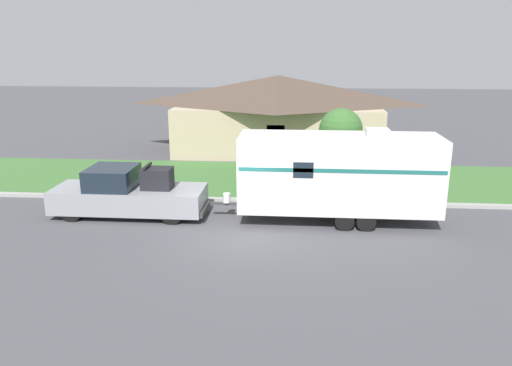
# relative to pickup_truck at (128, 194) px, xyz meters

# --- Properties ---
(ground_plane) EXTENTS (120.00, 120.00, 0.00)m
(ground_plane) POSITION_rel_pickup_truck_xyz_m (4.39, -1.76, -0.84)
(ground_plane) COLOR #47474C
(curb_strip) EXTENTS (80.00, 0.30, 0.14)m
(curb_strip) POSITION_rel_pickup_truck_xyz_m (4.39, 1.99, -0.77)
(curb_strip) COLOR #999993
(curb_strip) RESTS_ON ground_plane
(lawn_strip) EXTENTS (80.00, 7.00, 0.03)m
(lawn_strip) POSITION_rel_pickup_truck_xyz_m (4.39, 5.64, -0.83)
(lawn_strip) COLOR #3D6B33
(lawn_strip) RESTS_ON ground_plane
(house_across_street) EXTENTS (13.02, 6.70, 4.62)m
(house_across_street) POSITION_rel_pickup_truck_xyz_m (5.29, 12.49, 1.55)
(house_across_street) COLOR tan
(house_across_street) RESTS_ON ground_plane
(pickup_truck) EXTENTS (5.92, 2.05, 2.02)m
(pickup_truck) POSITION_rel_pickup_truck_xyz_m (0.00, 0.00, 0.00)
(pickup_truck) COLOR black
(pickup_truck) RESTS_ON ground_plane
(travel_trailer) EXTENTS (8.45, 2.29, 3.52)m
(travel_trailer) POSITION_rel_pickup_truck_xyz_m (8.01, -0.00, 1.02)
(travel_trailer) COLOR black
(travel_trailer) RESTS_ON ground_plane
(mailbox) EXTENTS (0.48, 0.20, 1.31)m
(mailbox) POSITION_rel_pickup_truck_xyz_m (4.39, 2.84, 0.16)
(mailbox) COLOR brown
(mailbox) RESTS_ON ground_plane
(tree_in_yard) EXTENTS (2.02, 2.02, 3.61)m
(tree_in_yard) POSITION_rel_pickup_truck_xyz_m (8.47, 5.12, 1.73)
(tree_in_yard) COLOR brown
(tree_in_yard) RESTS_ON ground_plane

